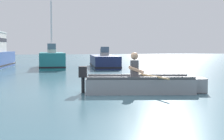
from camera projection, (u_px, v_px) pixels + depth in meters
ground_plane at (113, 91)px, 10.63m from camera, size 120.00×120.00×0.00m
rowboat_with_person at (142, 84)px, 10.21m from camera, size 3.71×2.10×1.19m
moored_boat_teal at (52, 60)px, 22.66m from camera, size 1.86×5.36×4.33m
moored_boat_navy at (104, 62)px, 23.40m from camera, size 2.41×6.26×1.38m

